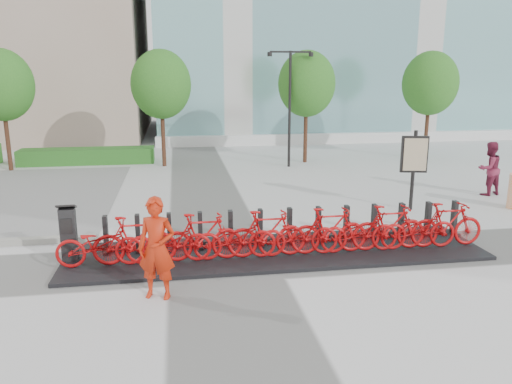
{
  "coord_description": "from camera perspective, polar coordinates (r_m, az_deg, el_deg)",
  "views": [
    {
      "loc": [
        -0.91,
        -10.46,
        4.12
      ],
      "look_at": [
        1.0,
        1.5,
        1.2
      ],
      "focal_mm": 35.0,
      "sensor_mm": 36.0,
      "label": 1
    }
  ],
  "objects": [
    {
      "name": "ground",
      "position": [
        11.28,
        -3.86,
        -7.9
      ],
      "size": [
        120.0,
        120.0,
        0.0
      ],
      "primitive_type": "plane",
      "color": "silver"
    },
    {
      "name": "hedge_b",
      "position": [
        24.3,
        -18.68,
        3.92
      ],
      "size": [
        6.0,
        1.2,
        0.7
      ],
      "primitive_type": "cube",
      "color": "#1A5915",
      "rests_on": "ground"
    },
    {
      "name": "tree_0",
      "position": [
        23.56,
        -27.1,
        10.82
      ],
      "size": [
        2.6,
        2.6,
        5.1
      ],
      "color": "brown",
      "rests_on": "ground"
    },
    {
      "name": "tree_1",
      "position": [
        22.47,
        -10.81,
        11.97
      ],
      "size": [
        2.6,
        2.6,
        5.1
      ],
      "color": "brown",
      "rests_on": "ground"
    },
    {
      "name": "tree_2",
      "position": [
        23.23,
        5.81,
        12.18
      ],
      "size": [
        2.6,
        2.6,
        5.1
      ],
      "color": "brown",
      "rests_on": "ground"
    },
    {
      "name": "tree_3",
      "position": [
        25.42,
        19.28,
        11.63
      ],
      "size": [
        2.6,
        2.6,
        5.1
      ],
      "color": "brown",
      "rests_on": "ground"
    },
    {
      "name": "streetlamp",
      "position": [
        22.03,
        3.89,
        10.96
      ],
      "size": [
        2.0,
        0.2,
        5.0
      ],
      "color": "black",
      "rests_on": "ground"
    },
    {
      "name": "dock_pad",
      "position": [
        11.72,
        2.39,
        -6.84
      ],
      "size": [
        9.6,
        2.4,
        0.08
      ],
      "primitive_type": "cube",
      "color": "black",
      "rests_on": "ground"
    },
    {
      "name": "dock_rail_posts",
      "position": [
        12.09,
        3.92,
        -3.87
      ],
      "size": [
        8.74,
        0.5,
        0.85
      ],
      "primitive_type": null,
      "color": "black",
      "rests_on": "dock_pad"
    },
    {
      "name": "bike_0",
      "position": [
        11.13,
        -17.4,
        -5.73
      ],
      "size": [
        1.84,
        0.64,
        0.97
      ],
      "primitive_type": "imported",
      "rotation": [
        0.0,
        0.0,
        1.57
      ],
      "color": "#B10A0C",
      "rests_on": "dock_pad"
    },
    {
      "name": "bike_1",
      "position": [
        11.02,
        -13.7,
        -5.37
      ],
      "size": [
        1.79,
        0.5,
        1.07
      ],
      "primitive_type": "imported",
      "rotation": [
        0.0,
        0.0,
        1.57
      ],
      "color": "#B10A0C",
      "rests_on": "dock_pad"
    },
    {
      "name": "bike_2",
      "position": [
        11.0,
        -9.93,
        -5.52
      ],
      "size": [
        1.84,
        0.64,
        0.97
      ],
      "primitive_type": "imported",
      "rotation": [
        0.0,
        0.0,
        1.57
      ],
      "color": "#B10A0C",
      "rests_on": "dock_pad"
    },
    {
      "name": "bike_3",
      "position": [
        10.99,
        -6.18,
        -5.11
      ],
      "size": [
        1.79,
        0.5,
        1.07
      ],
      "primitive_type": "imported",
      "rotation": [
        0.0,
        0.0,
        1.57
      ],
      "color": "#B10A0C",
      "rests_on": "dock_pad"
    },
    {
      "name": "bike_4",
      "position": [
        11.06,
        -2.43,
        -5.21
      ],
      "size": [
        1.84,
        0.64,
        0.97
      ],
      "primitive_type": "imported",
      "rotation": [
        0.0,
        0.0,
        1.57
      ],
      "color": "#B10A0C",
      "rests_on": "dock_pad"
    },
    {
      "name": "bike_5",
      "position": [
        11.15,
        1.26,
        -4.77
      ],
      "size": [
        1.79,
        0.5,
        1.07
      ],
      "primitive_type": "imported",
      "rotation": [
        0.0,
        0.0,
        1.57
      ],
      "color": "#B10A0C",
      "rests_on": "dock_pad"
    },
    {
      "name": "bike_6",
      "position": [
        11.31,
        4.86,
        -4.82
      ],
      "size": [
        1.84,
        0.64,
        0.97
      ],
      "primitive_type": "imported",
      "rotation": [
        0.0,
        0.0,
        1.57
      ],
      "color": "#B10A0C",
      "rests_on": "dock_pad"
    },
    {
      "name": "bike_7",
      "position": [
        11.48,
        8.37,
        -4.36
      ],
      "size": [
        1.79,
        0.5,
        1.07
      ],
      "primitive_type": "imported",
      "rotation": [
        0.0,
        0.0,
        1.57
      ],
      "color": "#B10A0C",
      "rests_on": "dock_pad"
    },
    {
      "name": "bike_8",
      "position": [
        11.73,
        11.73,
        -4.39
      ],
      "size": [
        1.84,
        0.64,
        0.97
      ],
      "primitive_type": "imported",
      "rotation": [
        0.0,
        0.0,
        1.57
      ],
      "color": "#B10A0C",
      "rests_on": "dock_pad"
    },
    {
      "name": "bike_9",
      "position": [
        11.98,
        14.97,
        -3.92
      ],
      "size": [
        1.79,
        0.5,
        1.07
      ],
      "primitive_type": "imported",
      "rotation": [
        0.0,
        0.0,
        1.57
      ],
      "color": "#B10A0C",
      "rests_on": "dock_pad"
    },
    {
      "name": "bike_10",
      "position": [
        12.3,
        18.04,
        -3.94
      ],
      "size": [
        1.84,
        0.64,
        0.97
      ],
      "primitive_type": "imported",
      "rotation": [
        0.0,
        0.0,
        1.57
      ],
      "color": "#B10A0C",
      "rests_on": "dock_pad"
    },
    {
      "name": "bike_11",
      "position": [
        12.62,
        20.97,
        -3.48
      ],
      "size": [
        1.79,
        0.5,
        1.07
      ],
      "primitive_type": "imported",
      "rotation": [
        0.0,
        0.0,
        1.57
      ],
      "color": "#B10A0C",
      "rests_on": "dock_pad"
    },
    {
      "name": "kiosk",
      "position": [
        11.66,
        -20.63,
        -4.4
      ],
      "size": [
        0.41,
        0.35,
        1.29
      ],
      "rotation": [
        0.0,
        0.0,
        0.06
      ],
      "color": "black",
      "rests_on": "dock_pad"
    },
    {
      "name": "worker_red",
      "position": [
        9.4,
        -11.27,
        -6.33
      ],
      "size": [
        0.81,
        0.65,
        1.93
      ],
      "primitive_type": "imported",
      "rotation": [
        0.0,
        0.0,
        -0.3
      ],
      "color": "red",
      "rests_on": "ground"
    },
    {
      "name": "pedestrian",
      "position": [
        18.76,
        25.09,
        2.45
      ],
      "size": [
        1.03,
        0.89,
        1.84
      ],
      "primitive_type": "imported",
      "rotation": [
        0.0,
        0.0,
        3.38
      ],
      "color": "maroon",
      "rests_on": "ground"
    },
    {
      "name": "map_sign",
      "position": [
        15.75,
        17.63,
        3.75
      ],
      "size": [
        0.8,
        0.28,
        2.43
      ],
      "rotation": [
        0.0,
        0.0,
        -0.21
      ],
      "color": "black",
      "rests_on": "ground"
    }
  ]
}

